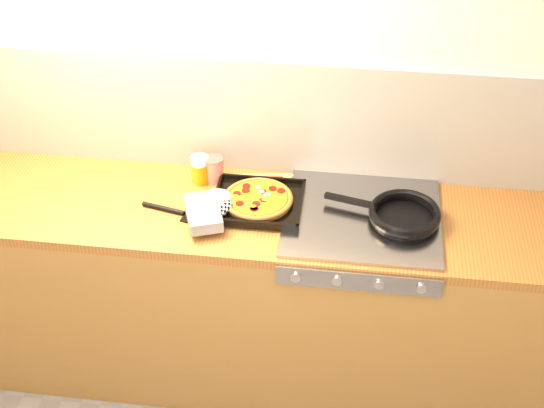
# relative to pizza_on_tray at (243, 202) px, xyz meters

# --- Properties ---
(room_shell) EXTENTS (3.20, 3.20, 3.20)m
(room_shell) POSITION_rel_pizza_on_tray_xyz_m (0.02, 0.30, 0.21)
(room_shell) COLOR white
(room_shell) RESTS_ON ground
(counter_run) EXTENTS (3.20, 0.62, 0.90)m
(counter_run) POSITION_rel_pizza_on_tray_xyz_m (0.02, 0.01, -0.49)
(counter_run) COLOR olive
(counter_run) RESTS_ON ground
(stovetop) EXTENTS (0.60, 0.56, 0.02)m
(stovetop) POSITION_rel_pizza_on_tray_xyz_m (0.47, 0.01, -0.04)
(stovetop) COLOR gray
(stovetop) RESTS_ON counter_run
(pizza_on_tray) EXTENTS (0.46, 0.40, 0.06)m
(pizza_on_tray) POSITION_rel_pizza_on_tray_xyz_m (0.00, 0.00, 0.00)
(pizza_on_tray) COLOR black
(pizza_on_tray) RESTS_ON stovetop
(frying_pan) EXTENTS (0.48, 0.33, 0.05)m
(frying_pan) POSITION_rel_pizza_on_tray_xyz_m (0.62, 0.00, -0.00)
(frying_pan) COLOR black
(frying_pan) RESTS_ON stovetop
(tomato_can) EXTENTS (0.09, 0.09, 0.11)m
(tomato_can) POSITION_rel_pizza_on_tray_xyz_m (-0.15, 0.19, 0.02)
(tomato_can) COLOR #9B0F0C
(tomato_can) RESTS_ON counter_run
(juice_glass) EXTENTS (0.09, 0.09, 0.12)m
(juice_glass) POSITION_rel_pizza_on_tray_xyz_m (-0.21, 0.17, 0.02)
(juice_glass) COLOR orange
(juice_glass) RESTS_ON counter_run
(wooden_spoon) EXTENTS (0.30, 0.06, 0.02)m
(wooden_spoon) POSITION_rel_pizza_on_tray_xyz_m (0.06, 0.24, -0.03)
(wooden_spoon) COLOR #B87D4E
(wooden_spoon) RESTS_ON counter_run
(black_spatula) EXTENTS (0.29, 0.12, 0.02)m
(black_spatula) POSITION_rel_pizza_on_tray_xyz_m (-0.25, -0.05, -0.03)
(black_spatula) COLOR black
(black_spatula) RESTS_ON counter_run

